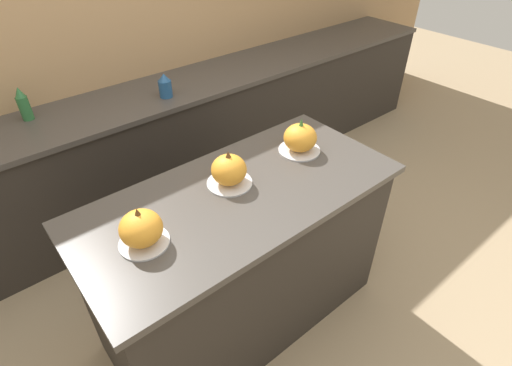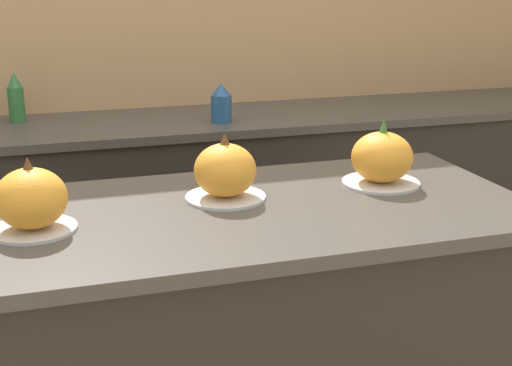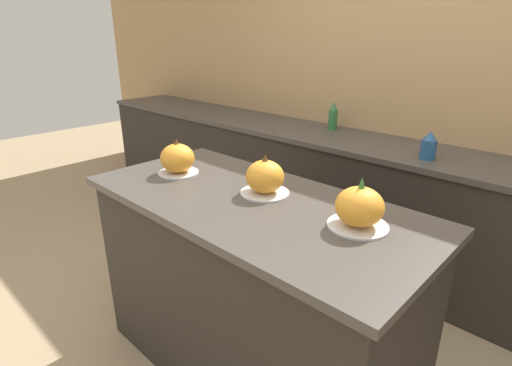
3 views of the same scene
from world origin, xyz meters
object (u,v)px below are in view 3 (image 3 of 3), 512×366
Objects in this scene: bottle_tall at (333,116)px; bottle_short at (429,146)px; pumpkin_cake_center at (266,178)px; pumpkin_cake_right at (359,208)px; pumpkin_cake_left at (177,159)px.

bottle_short is (0.82, -0.26, -0.02)m from bottle_tall.
pumpkin_cake_center is 0.97× the size of pumpkin_cake_right.
bottle_tall is 1.28× the size of bottle_short.
pumpkin_cake_left and bottle_tall have the same top height.
pumpkin_cake_left is at bearing -168.61° from pumpkin_cake_center.
pumpkin_cake_right is (0.95, 0.10, -0.00)m from pumpkin_cake_left.
pumpkin_cake_left is 0.95m from pumpkin_cake_right.
pumpkin_cake_left is 0.91× the size of pumpkin_cake_right.
pumpkin_cake_center is 1.46m from bottle_tall.
pumpkin_cake_right is (0.45, -0.00, 0.00)m from pumpkin_cake_center.
pumpkin_cake_left is at bearing -174.12° from pumpkin_cake_right.
pumpkin_cake_center is 1.13m from bottle_short.
bottle_tall is (-0.05, 1.45, -0.01)m from pumpkin_cake_left.
pumpkin_cake_right is at bearing -53.64° from bottle_tall.
pumpkin_cake_right is 1.69m from bottle_tall.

